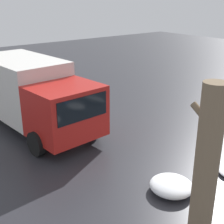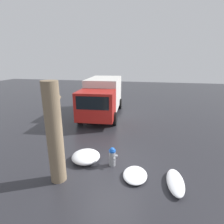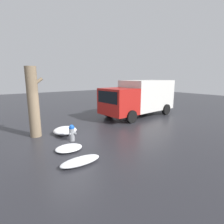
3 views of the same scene
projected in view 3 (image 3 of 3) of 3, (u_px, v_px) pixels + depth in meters
ground_plane at (72, 141)px, 8.81m from camera, size 60.00×60.00×0.00m
fire_hydrant at (72, 133)px, 8.72m from camera, size 0.43×0.40×0.84m
tree_trunk at (33, 102)px, 9.11m from camera, size 0.86×0.56×3.70m
delivery_truck at (140, 97)px, 14.29m from camera, size 6.69×3.11×2.89m
snow_pile_by_hydrant at (80, 161)px, 6.40m from camera, size 1.55×0.61×0.25m
snow_pile_curbside at (69, 148)px, 7.64m from camera, size 1.18×0.92×0.19m
snow_pile_by_tree at (65, 131)px, 9.81m from camera, size 1.28×1.25×0.40m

